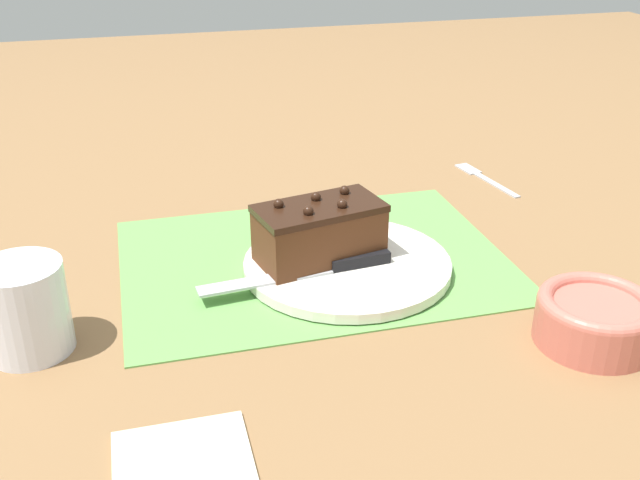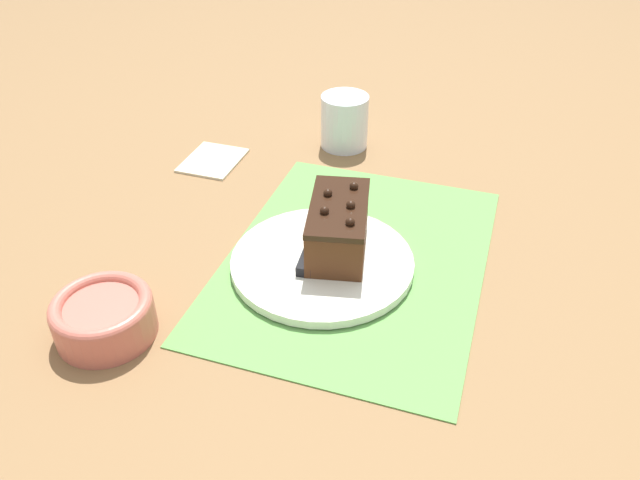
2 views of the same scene
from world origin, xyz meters
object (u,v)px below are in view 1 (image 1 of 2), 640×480
chocolate_cake (319,232)px  cake_plate (347,265)px  drinking_glass (25,309)px  small_bowl (595,318)px  serving_knife (328,266)px  dessert_fork (482,176)px

chocolate_cake → cake_plate: bearing=-21.3°
chocolate_cake → drinking_glass: size_ratio=1.69×
cake_plate → small_bowl: small_bowl is taller
cake_plate → serving_knife: size_ratio=1.08×
cake_plate → chocolate_cake: bearing=158.7°
drinking_glass → small_bowl: bearing=-13.4°
drinking_glass → dessert_fork: bearing=26.0°
chocolate_cake → small_bowl: size_ratio=1.34×
cake_plate → chocolate_cake: (-0.03, 0.01, 0.04)m
cake_plate → dessert_fork: cake_plate is taller
chocolate_cake → dessert_fork: chocolate_cake is taller
small_bowl → dessert_fork: size_ratio=0.78×
cake_plate → serving_knife: serving_knife is taller
chocolate_cake → small_bowl: chocolate_cake is taller
serving_knife → dessert_fork: (0.32, 0.26, -0.02)m
drinking_glass → cake_plate: bearing=11.8°
cake_plate → small_bowl: size_ratio=2.08×
small_bowl → dessert_fork: small_bowl is taller
chocolate_cake → dessert_fork: (0.32, 0.23, -0.05)m
chocolate_cake → serving_knife: chocolate_cake is taller
serving_knife → small_bowl: 0.29m
cake_plate → chocolate_cake: chocolate_cake is taller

